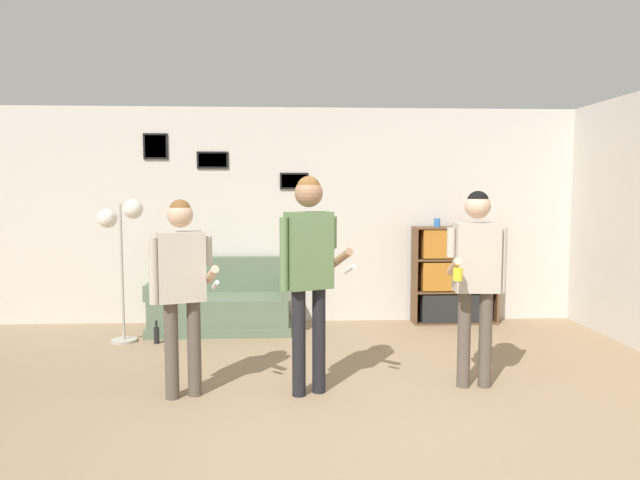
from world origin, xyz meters
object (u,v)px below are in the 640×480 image
object	(u,v)px
person_player_foreground_center	(309,260)
bottle_on_floor	(157,334)
person_watcher_holding_cup	(476,268)
floor_lamp	(121,230)
person_player_foreground_left	(181,278)
drinking_cup	(437,223)
couch	(222,306)
bookshelf	(455,275)

from	to	relation	value
person_player_foreground_center	bottle_on_floor	world-z (taller)	person_player_foreground_center
person_player_foreground_center	person_watcher_holding_cup	world-z (taller)	person_player_foreground_center
floor_lamp	person_player_foreground_left	xyz separation A→B (m)	(0.98, -1.74, -0.26)
bottle_on_floor	drinking_cup	distance (m)	3.59
floor_lamp	person_watcher_holding_cup	size ratio (longest dim) A/B	0.95
drinking_cup	couch	bearing A→B (deg)	-175.67
person_watcher_holding_cup	drinking_cup	world-z (taller)	person_watcher_holding_cup
drinking_cup	bottle_on_floor	bearing A→B (deg)	-166.24
floor_lamp	person_watcher_holding_cup	bearing A→B (deg)	-25.46
floor_lamp	bottle_on_floor	xyz separation A→B (m)	(0.38, -0.09, -1.14)
person_watcher_holding_cup	person_player_foreground_left	bearing A→B (deg)	-177.17
bookshelf	person_player_foreground_left	xyz separation A→B (m)	(-2.93, -2.46, 0.37)
drinking_cup	person_player_foreground_center	bearing A→B (deg)	-124.42
person_watcher_holding_cup	drinking_cup	distance (m)	2.37
person_player_foreground_center	drinking_cup	size ratio (longest dim) A/B	16.86
person_watcher_holding_cup	bottle_on_floor	world-z (taller)	person_watcher_holding_cup
couch	drinking_cup	distance (m)	2.84
couch	floor_lamp	size ratio (longest dim) A/B	1.05
bookshelf	person_player_foreground_center	bearing A→B (deg)	-128.04
bookshelf	drinking_cup	size ratio (longest dim) A/B	11.51
person_player_foreground_center	floor_lamp	bearing A→B (deg)	139.21
person_player_foreground_left	drinking_cup	distance (m)	3.66
couch	person_player_foreground_center	size ratio (longest dim) A/B	0.93
bookshelf	person_player_foreground_center	xyz separation A→B (m)	(-1.91, -2.44, 0.50)
couch	person_watcher_holding_cup	size ratio (longest dim) A/B	1.00
bookshelf	floor_lamp	size ratio (longest dim) A/B	0.77
floor_lamp	person_player_foreground_center	size ratio (longest dim) A/B	0.88
couch	person_player_foreground_center	bearing A→B (deg)	-66.41
couch	bottle_on_floor	bearing A→B (deg)	-136.63
person_player_foreground_center	person_watcher_holding_cup	distance (m)	1.41
person_player_foreground_center	bookshelf	bearing A→B (deg)	51.96
drinking_cup	bookshelf	bearing A→B (deg)	-0.13
bottle_on_floor	bookshelf	bearing A→B (deg)	12.86
couch	person_player_foreground_center	world-z (taller)	person_player_foreground_center
person_player_foreground_left	bottle_on_floor	distance (m)	1.96
couch	floor_lamp	distance (m)	1.49
bookshelf	person_player_foreground_left	size ratio (longest dim) A/B	0.76
person_player_foreground_left	drinking_cup	bearing A→B (deg)	42.44
floor_lamp	couch	bearing A→B (deg)	26.98
bottle_on_floor	couch	bearing A→B (deg)	43.37
bookshelf	couch	bearing A→B (deg)	-176.04
floor_lamp	person_player_foreground_left	size ratio (longest dim) A/B	0.98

